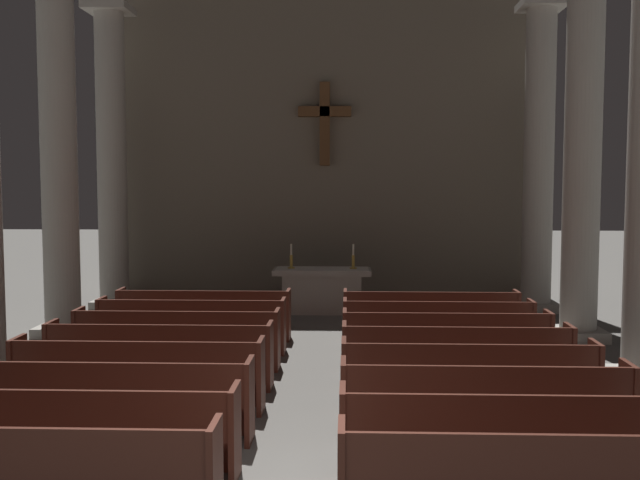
# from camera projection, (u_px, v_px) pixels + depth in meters

# --- Properties ---
(pew_left_row_1) EXTENTS (3.24, 0.50, 0.95)m
(pew_left_row_1) POSITION_uv_depth(u_px,v_px,m) (28.00, 475.00, 6.29)
(pew_left_row_1) COLOR #4C2319
(pew_left_row_1) RESTS_ON ground
(pew_left_row_2) EXTENTS (3.24, 0.50, 0.95)m
(pew_left_row_2) POSITION_uv_depth(u_px,v_px,m) (76.00, 432.00, 7.39)
(pew_left_row_2) COLOR #4C2319
(pew_left_row_2) RESTS_ON ground
(pew_left_row_3) EXTENTS (3.24, 0.50, 0.95)m
(pew_left_row_3) POSITION_uv_depth(u_px,v_px,m) (111.00, 399.00, 8.48)
(pew_left_row_3) COLOR #4C2319
(pew_left_row_3) RESTS_ON ground
(pew_left_row_4) EXTENTS (3.24, 0.50, 0.95)m
(pew_left_row_4) POSITION_uv_depth(u_px,v_px,m) (138.00, 374.00, 9.58)
(pew_left_row_4) COLOR #4C2319
(pew_left_row_4) RESTS_ON ground
(pew_left_row_5) EXTENTS (3.24, 0.50, 0.95)m
(pew_left_row_5) POSITION_uv_depth(u_px,v_px,m) (160.00, 355.00, 10.68)
(pew_left_row_5) COLOR #4C2319
(pew_left_row_5) RESTS_ON ground
(pew_left_row_6) EXTENTS (3.24, 0.50, 0.95)m
(pew_left_row_6) POSITION_uv_depth(u_px,v_px,m) (177.00, 339.00, 11.78)
(pew_left_row_6) COLOR #4C2319
(pew_left_row_6) RESTS_ON ground
(pew_left_row_7) EXTENTS (3.24, 0.50, 0.95)m
(pew_left_row_7) POSITION_uv_depth(u_px,v_px,m) (192.00, 325.00, 12.88)
(pew_left_row_7) COLOR #4C2319
(pew_left_row_7) RESTS_ON ground
(pew_left_row_8) EXTENTS (3.24, 0.50, 0.95)m
(pew_left_row_8) POSITION_uv_depth(u_px,v_px,m) (204.00, 314.00, 13.97)
(pew_left_row_8) COLOR #4C2319
(pew_left_row_8) RESTS_ON ground
(pew_right_row_2) EXTENTS (3.24, 0.50, 0.95)m
(pew_right_row_2) POSITION_uv_depth(u_px,v_px,m) (506.00, 437.00, 7.23)
(pew_right_row_2) COLOR #4C2319
(pew_right_row_2) RESTS_ON ground
(pew_right_row_3) EXTENTS (3.24, 0.50, 0.95)m
(pew_right_row_3) POSITION_uv_depth(u_px,v_px,m) (485.00, 403.00, 8.32)
(pew_right_row_3) COLOR #4C2319
(pew_right_row_3) RESTS_ON ground
(pew_right_row_4) EXTENTS (3.24, 0.50, 0.95)m
(pew_right_row_4) POSITION_uv_depth(u_px,v_px,m) (469.00, 378.00, 9.42)
(pew_right_row_4) COLOR #4C2319
(pew_right_row_4) RESTS_ON ground
(pew_right_row_5) EXTENTS (3.24, 0.50, 0.95)m
(pew_right_row_5) POSITION_uv_depth(u_px,v_px,m) (456.00, 357.00, 10.52)
(pew_right_row_5) COLOR #4C2319
(pew_right_row_5) RESTS_ON ground
(pew_right_row_6) EXTENTS (3.24, 0.50, 0.95)m
(pew_right_row_6) POSITION_uv_depth(u_px,v_px,m) (446.00, 341.00, 11.62)
(pew_right_row_6) COLOR #4C2319
(pew_right_row_6) RESTS_ON ground
(pew_right_row_7) EXTENTS (3.24, 0.50, 0.95)m
(pew_right_row_7) POSITION_uv_depth(u_px,v_px,m) (438.00, 327.00, 12.72)
(pew_right_row_7) COLOR #4C2319
(pew_right_row_7) RESTS_ON ground
(pew_right_row_8) EXTENTS (3.24, 0.50, 0.95)m
(pew_right_row_8) POSITION_uv_depth(u_px,v_px,m) (431.00, 316.00, 13.81)
(pew_right_row_8) COLOR #4C2319
(pew_right_row_8) RESTS_ON ground
(column_left_third) EXTENTS (1.02, 1.02, 6.99)m
(column_left_third) POSITION_uv_depth(u_px,v_px,m) (59.00, 158.00, 14.10)
(column_left_third) COLOR #ADA89E
(column_left_third) RESTS_ON ground
(column_right_third) EXTENTS (1.02, 1.02, 6.99)m
(column_right_third) POSITION_uv_depth(u_px,v_px,m) (582.00, 157.00, 13.73)
(column_right_third) COLOR #ADA89E
(column_right_third) RESTS_ON ground
(column_left_fourth) EXTENTS (1.02, 1.02, 6.99)m
(column_left_fourth) POSITION_uv_depth(u_px,v_px,m) (112.00, 162.00, 17.26)
(column_left_fourth) COLOR #ADA89E
(column_left_fourth) RESTS_ON ground
(column_right_fourth) EXTENTS (1.02, 1.02, 6.99)m
(column_right_fourth) POSITION_uv_depth(u_px,v_px,m) (539.00, 162.00, 16.89)
(column_right_fourth) COLOR #ADA89E
(column_right_fourth) RESTS_ON ground
(altar) EXTENTS (2.20, 0.90, 1.01)m
(altar) POSITION_uv_depth(u_px,v_px,m) (322.00, 289.00, 16.82)
(altar) COLOR #A8A399
(altar) RESTS_ON ground
(candlestick_left) EXTENTS (0.16, 0.16, 0.55)m
(candlestick_left) POSITION_uv_depth(u_px,v_px,m) (291.00, 261.00, 16.80)
(candlestick_left) COLOR #B79338
(candlestick_left) RESTS_ON altar
(candlestick_right) EXTENTS (0.16, 0.16, 0.55)m
(candlestick_right) POSITION_uv_depth(u_px,v_px,m) (353.00, 261.00, 16.75)
(candlestick_right) COLOR #B79338
(candlestick_right) RESTS_ON altar
(apse_with_cross) EXTENTS (10.90, 0.49, 7.97)m
(apse_with_cross) POSITION_uv_depth(u_px,v_px,m) (325.00, 141.00, 18.60)
(apse_with_cross) COLOR #706656
(apse_with_cross) RESTS_ON ground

